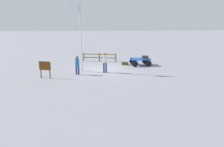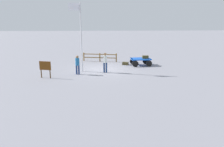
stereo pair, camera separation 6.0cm
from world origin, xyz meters
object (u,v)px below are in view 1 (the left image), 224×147
object	(u,v)px
worker_lead	(105,61)
worker_trailing	(77,64)
luggage_cart	(140,60)
suitcase_olive	(145,57)
flagpole	(80,32)
suitcase_navy	(125,63)
signboard	(45,67)

from	to	relation	value
worker_lead	worker_trailing	xyz separation A→B (m)	(2.30, 0.52, -0.06)
luggage_cart	worker_lead	size ratio (longest dim) A/B	1.17
worker_lead	worker_trailing	size ratio (longest dim) A/B	1.07
suitcase_olive	worker_lead	size ratio (longest dim) A/B	0.35
worker_trailing	flagpole	world-z (taller)	flagpole
luggage_cart	suitcase_navy	xyz separation A→B (m)	(1.46, -0.31, -0.36)
suitcase_olive	worker_trailing	distance (m)	7.04
worker_lead	flagpole	distance (m)	3.28
luggage_cart	suitcase_navy	size ratio (longest dim) A/B	2.95
signboard	worker_trailing	bearing A→B (deg)	-157.23
luggage_cart	suitcase_olive	xyz separation A→B (m)	(-0.46, 0.05, 0.34)
suitcase_navy	worker_lead	xyz separation A→B (m)	(2.08, 2.98, 0.85)
signboard	worker_lead	bearing A→B (deg)	-162.00
luggage_cart	worker_lead	bearing A→B (deg)	36.96
worker_trailing	flagpole	distance (m)	2.73
luggage_cart	flagpole	bearing A→B (deg)	21.11
worker_lead	flagpole	bearing A→B (deg)	-12.86
worker_lead	luggage_cart	bearing A→B (deg)	-143.04
suitcase_olive	signboard	size ratio (longest dim) A/B	0.45
flagpole	signboard	world-z (taller)	flagpole
suitcase_navy	worker_trailing	distance (m)	5.66
luggage_cart	signboard	distance (m)	9.24
luggage_cart	worker_trailing	xyz separation A→B (m)	(5.84, 3.18, 0.42)
suitcase_navy	worker_trailing	bearing A→B (deg)	38.58
luggage_cart	worker_lead	world-z (taller)	worker_lead
suitcase_navy	signboard	world-z (taller)	signboard
signboard	suitcase_navy	bearing A→B (deg)	-146.39
luggage_cart	worker_trailing	distance (m)	6.67
worker_lead	signboard	world-z (taller)	worker_lead
suitcase_navy	worker_lead	size ratio (longest dim) A/B	0.40
worker_trailing	signboard	xyz separation A→B (m)	(2.39, 1.00, -0.05)
luggage_cart	signboard	bearing A→B (deg)	26.97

